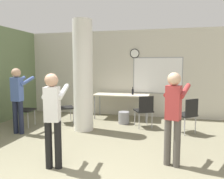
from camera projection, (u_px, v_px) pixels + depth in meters
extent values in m
cube|color=beige|center=(129.00, 74.00, 7.22)|extent=(8.00, 0.12, 2.80)
cylinder|color=black|center=(135.00, 53.00, 7.03)|extent=(0.30, 0.03, 0.30)
cylinder|color=white|center=(135.00, 53.00, 7.01)|extent=(0.26, 0.01, 0.25)
cube|color=#99999E|center=(157.00, 75.00, 6.94)|extent=(1.55, 0.01, 1.16)
cube|color=white|center=(157.00, 75.00, 6.93)|extent=(1.49, 0.02, 1.10)
cylinder|color=silver|center=(83.00, 76.00, 5.53)|extent=(0.50, 0.50, 2.80)
cube|color=beige|center=(121.00, 95.00, 6.83)|extent=(1.71, 0.69, 0.03)
cylinder|color=gray|center=(95.00, 107.00, 6.79)|extent=(0.04, 0.04, 0.74)
cylinder|color=gray|center=(146.00, 110.00, 6.41)|extent=(0.04, 0.04, 0.74)
cylinder|color=gray|center=(100.00, 104.00, 7.33)|extent=(0.04, 0.04, 0.74)
cylinder|color=gray|center=(148.00, 106.00, 6.96)|extent=(0.04, 0.04, 0.74)
cylinder|color=black|center=(133.00, 92.00, 6.74)|extent=(0.06, 0.06, 0.17)
cylinder|color=black|center=(133.00, 88.00, 6.73)|extent=(0.02, 0.02, 0.07)
cylinder|color=gray|center=(124.00, 118.00, 6.27)|extent=(0.31, 0.31, 0.34)
cube|color=black|center=(66.00, 108.00, 6.33)|extent=(0.62, 0.62, 0.04)
cube|color=black|center=(58.00, 101.00, 6.22)|extent=(0.26, 0.34, 0.40)
cylinder|color=#B7B7BC|center=(73.00, 116.00, 6.26)|extent=(0.02, 0.02, 0.43)
cylinder|color=#B7B7BC|center=(71.00, 114.00, 6.59)|extent=(0.02, 0.02, 0.43)
cylinder|color=#B7B7BC|center=(61.00, 117.00, 6.12)|extent=(0.02, 0.02, 0.43)
cylinder|color=#B7B7BC|center=(59.00, 115.00, 6.45)|extent=(0.02, 0.02, 0.43)
cube|color=black|center=(25.00, 110.00, 5.98)|extent=(0.47, 0.47, 0.04)
cube|color=black|center=(18.00, 102.00, 5.99)|extent=(0.06, 0.40, 0.40)
cylinder|color=#B7B7BC|center=(28.00, 120.00, 5.81)|extent=(0.02, 0.02, 0.43)
cylinder|color=#B7B7BC|center=(35.00, 117.00, 6.16)|extent=(0.02, 0.02, 0.43)
cylinder|color=#B7B7BC|center=(16.00, 120.00, 5.86)|extent=(0.02, 0.02, 0.43)
cylinder|color=#B7B7BC|center=(23.00, 117.00, 6.21)|extent=(0.02, 0.02, 0.43)
cube|color=black|center=(143.00, 111.00, 5.90)|extent=(0.59, 0.59, 0.04)
cube|color=black|center=(146.00, 104.00, 5.68)|extent=(0.37, 0.20, 0.40)
cylinder|color=#B7B7BC|center=(147.00, 117.00, 6.14)|extent=(0.02, 0.02, 0.43)
cylinder|color=#B7B7BC|center=(135.00, 118.00, 6.07)|extent=(0.02, 0.02, 0.43)
cylinder|color=#B7B7BC|center=(152.00, 120.00, 5.79)|extent=(0.02, 0.02, 0.43)
cylinder|color=#B7B7BC|center=(139.00, 121.00, 5.72)|extent=(0.02, 0.02, 0.43)
cube|color=black|center=(185.00, 115.00, 5.40)|extent=(0.62, 0.62, 0.04)
cube|color=black|center=(192.00, 107.00, 5.20)|extent=(0.32, 0.28, 0.40)
cylinder|color=#B7B7BC|center=(184.00, 122.00, 5.67)|extent=(0.02, 0.02, 0.43)
cylinder|color=#B7B7BC|center=(174.00, 123.00, 5.50)|extent=(0.02, 0.02, 0.43)
cylinder|color=#B7B7BC|center=(195.00, 125.00, 5.35)|extent=(0.02, 0.02, 0.43)
cylinder|color=#B7B7BC|center=(185.00, 127.00, 5.19)|extent=(0.02, 0.02, 0.43)
cylinder|color=black|center=(58.00, 145.00, 3.51)|extent=(0.11, 0.11, 0.78)
cylinder|color=black|center=(49.00, 145.00, 3.52)|extent=(0.11, 0.11, 0.78)
cube|color=white|center=(52.00, 104.00, 3.44)|extent=(0.26, 0.22, 0.55)
sphere|color=tan|center=(51.00, 80.00, 3.40)|extent=(0.21, 0.21, 0.21)
cylinder|color=white|center=(63.00, 91.00, 3.64)|extent=(0.17, 0.50, 0.22)
cylinder|color=white|center=(49.00, 91.00, 3.65)|extent=(0.17, 0.50, 0.22)
cube|color=white|center=(53.00, 90.00, 3.87)|extent=(0.06, 0.13, 0.04)
cylinder|color=#514C47|center=(177.00, 144.00, 3.56)|extent=(0.11, 0.11, 0.79)
cylinder|color=#514C47|center=(168.00, 142.00, 3.64)|extent=(0.11, 0.11, 0.79)
cube|color=#B23838|center=(173.00, 103.00, 3.53)|extent=(0.27, 0.24, 0.56)
sphere|color=#D8AD8C|center=(174.00, 79.00, 3.49)|extent=(0.21, 0.21, 0.21)
cylinder|color=#B23838|center=(185.00, 91.00, 3.63)|extent=(0.23, 0.50, 0.22)
cylinder|color=#B23838|center=(170.00, 90.00, 3.76)|extent=(0.23, 0.50, 0.22)
cube|color=white|center=(174.00, 89.00, 3.95)|extent=(0.07, 0.13, 0.04)
cylinder|color=#1E2338|center=(21.00, 118.00, 5.30)|extent=(0.12, 0.12, 0.81)
cylinder|color=#1E2338|center=(15.00, 117.00, 5.35)|extent=(0.12, 0.12, 0.81)
cube|color=#4C66AD|center=(17.00, 89.00, 5.25)|extent=(0.24, 0.19, 0.57)
sphere|color=tan|center=(16.00, 73.00, 5.21)|extent=(0.22, 0.22, 0.22)
cylinder|color=#4C66AD|center=(27.00, 81.00, 5.42)|extent=(0.10, 0.51, 0.23)
cylinder|color=#4C66AD|center=(18.00, 81.00, 5.48)|extent=(0.10, 0.51, 0.23)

